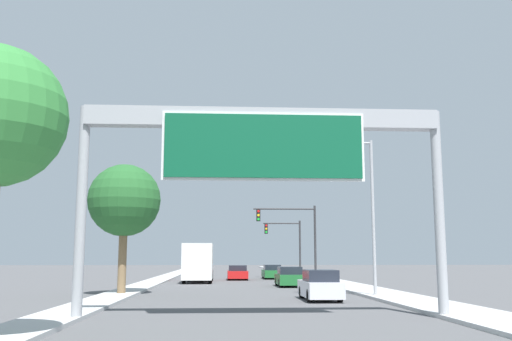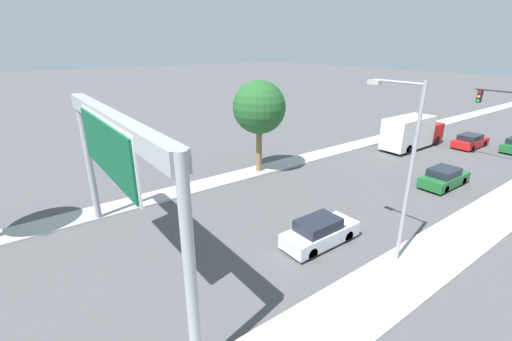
{
  "view_description": "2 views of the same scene",
  "coord_description": "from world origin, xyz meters",
  "px_view_note": "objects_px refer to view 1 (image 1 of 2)",
  "views": [
    {
      "loc": [
        -1.46,
        -2.4,
        2.18
      ],
      "look_at": [
        0.0,
        22.51,
        5.96
      ],
      "focal_mm": 40.0,
      "sensor_mm": 36.0,
      "label": 1
    },
    {
      "loc": [
        14.17,
        14.63,
        10.07
      ],
      "look_at": [
        -1.72,
        26.44,
        2.72
      ],
      "focal_mm": 24.0,
      "sensor_mm": 36.0,
      "label": 2
    }
  ],
  "objects_px": {
    "palm_tree_background": "(124,201)",
    "car_mid_center": "(237,273)",
    "car_far_center": "(289,277)",
    "truck_box_primary": "(198,263)",
    "car_mid_right": "(320,286)",
    "street_lamp_right": "(366,203)",
    "car_far_right": "(272,272)",
    "traffic_light_near_intersection": "(295,229)",
    "traffic_light_mid_block": "(288,239)",
    "sign_gantry": "(263,145)"
  },
  "relations": [
    {
      "from": "palm_tree_background",
      "to": "car_mid_center",
      "type": "bearing_deg",
      "value": 71.94
    },
    {
      "from": "car_far_center",
      "to": "truck_box_primary",
      "type": "distance_m",
      "value": 10.18
    },
    {
      "from": "car_mid_right",
      "to": "palm_tree_background",
      "type": "height_order",
      "value": "palm_tree_background"
    },
    {
      "from": "street_lamp_right",
      "to": "car_far_right",
      "type": "bearing_deg",
      "value": 96.48
    },
    {
      "from": "car_far_right",
      "to": "traffic_light_near_intersection",
      "type": "xyz_separation_m",
      "value": [
        1.51,
        -7.04,
        3.91
      ]
    },
    {
      "from": "truck_box_primary",
      "to": "traffic_light_near_intersection",
      "type": "height_order",
      "value": "traffic_light_near_intersection"
    },
    {
      "from": "car_mid_right",
      "to": "traffic_light_mid_block",
      "type": "bearing_deg",
      "value": 86.37
    },
    {
      "from": "car_far_right",
      "to": "truck_box_primary",
      "type": "bearing_deg",
      "value": -132.52
    },
    {
      "from": "car_mid_right",
      "to": "car_far_right",
      "type": "bearing_deg",
      "value": 90.0
    },
    {
      "from": "car_mid_center",
      "to": "traffic_light_near_intersection",
      "type": "bearing_deg",
      "value": -43.06
    },
    {
      "from": "car_mid_center",
      "to": "truck_box_primary",
      "type": "relative_size",
      "value": 0.56
    },
    {
      "from": "truck_box_primary",
      "to": "traffic_light_mid_block",
      "type": "distance_m",
      "value": 14.08
    },
    {
      "from": "car_mid_right",
      "to": "street_lamp_right",
      "type": "xyz_separation_m",
      "value": [
        3.0,
        1.9,
        4.42
      ]
    },
    {
      "from": "car_mid_center",
      "to": "traffic_light_near_intersection",
      "type": "distance_m",
      "value": 7.89
    },
    {
      "from": "palm_tree_background",
      "to": "truck_box_primary",
      "type": "bearing_deg",
      "value": 77.66
    },
    {
      "from": "sign_gantry",
      "to": "car_far_right",
      "type": "distance_m",
      "value": 37.73
    },
    {
      "from": "car_mid_right",
      "to": "street_lamp_right",
      "type": "distance_m",
      "value": 5.67
    },
    {
      "from": "car_far_right",
      "to": "car_far_center",
      "type": "relative_size",
      "value": 1.09
    },
    {
      "from": "truck_box_primary",
      "to": "palm_tree_background",
      "type": "relative_size",
      "value": 1.07
    },
    {
      "from": "palm_tree_background",
      "to": "traffic_light_near_intersection",
      "type": "bearing_deg",
      "value": 54.81
    },
    {
      "from": "car_far_right",
      "to": "car_far_center",
      "type": "bearing_deg",
      "value": -90.0
    },
    {
      "from": "car_mid_center",
      "to": "traffic_light_near_intersection",
      "type": "relative_size",
      "value": 0.68
    },
    {
      "from": "car_far_right",
      "to": "street_lamp_right",
      "type": "xyz_separation_m",
      "value": [
        3.0,
        -26.37,
        4.48
      ]
    },
    {
      "from": "car_mid_right",
      "to": "street_lamp_right",
      "type": "bearing_deg",
      "value": 32.34
    },
    {
      "from": "traffic_light_near_intersection",
      "to": "palm_tree_background",
      "type": "xyz_separation_m",
      "value": [
        -12.14,
        -17.22,
        0.79
      ]
    },
    {
      "from": "car_far_center",
      "to": "palm_tree_background",
      "type": "height_order",
      "value": "palm_tree_background"
    },
    {
      "from": "car_mid_center",
      "to": "street_lamp_right",
      "type": "xyz_separation_m",
      "value": [
        6.5,
        -24.01,
        4.49
      ]
    },
    {
      "from": "car_mid_center",
      "to": "palm_tree_background",
      "type": "relative_size",
      "value": 0.6
    },
    {
      "from": "traffic_light_near_intersection",
      "to": "traffic_light_mid_block",
      "type": "distance_m",
      "value": 10.03
    },
    {
      "from": "car_far_right",
      "to": "traffic_light_mid_block",
      "type": "height_order",
      "value": "traffic_light_mid_block"
    },
    {
      "from": "traffic_light_near_intersection",
      "to": "car_mid_center",
      "type": "bearing_deg",
      "value": 136.94
    },
    {
      "from": "sign_gantry",
      "to": "car_mid_center",
      "type": "distance_m",
      "value": 35.23
    },
    {
      "from": "car_far_right",
      "to": "palm_tree_background",
      "type": "height_order",
      "value": "palm_tree_background"
    },
    {
      "from": "car_mid_center",
      "to": "car_mid_right",
      "type": "distance_m",
      "value": 26.14
    },
    {
      "from": "sign_gantry",
      "to": "palm_tree_background",
      "type": "height_order",
      "value": "sign_gantry"
    },
    {
      "from": "sign_gantry",
      "to": "car_far_center",
      "type": "distance_m",
      "value": 23.14
    },
    {
      "from": "sign_gantry",
      "to": "traffic_light_mid_block",
      "type": "bearing_deg",
      "value": 82.22
    },
    {
      "from": "traffic_light_near_intersection",
      "to": "street_lamp_right",
      "type": "xyz_separation_m",
      "value": [
        1.49,
        -19.33,
        0.57
      ]
    },
    {
      "from": "truck_box_primary",
      "to": "car_mid_right",
      "type": "bearing_deg",
      "value": -71.26
    },
    {
      "from": "sign_gantry",
      "to": "car_mid_right",
      "type": "xyz_separation_m",
      "value": [
        3.5,
        8.89,
        -5.49
      ]
    },
    {
      "from": "car_mid_right",
      "to": "traffic_light_mid_block",
      "type": "distance_m",
      "value": 31.46
    },
    {
      "from": "truck_box_primary",
      "to": "traffic_light_mid_block",
      "type": "xyz_separation_m",
      "value": [
        8.98,
        10.59,
        2.36
      ]
    },
    {
      "from": "truck_box_primary",
      "to": "street_lamp_right",
      "type": "height_order",
      "value": "street_lamp_right"
    },
    {
      "from": "car_mid_center",
      "to": "traffic_light_near_intersection",
      "type": "height_order",
      "value": "traffic_light_near_intersection"
    },
    {
      "from": "traffic_light_mid_block",
      "to": "sign_gantry",
      "type": "bearing_deg",
      "value": -97.78
    },
    {
      "from": "truck_box_primary",
      "to": "street_lamp_right",
      "type": "distance_m",
      "value": 21.52
    },
    {
      "from": "traffic_light_mid_block",
      "to": "palm_tree_background",
      "type": "height_order",
      "value": "palm_tree_background"
    },
    {
      "from": "street_lamp_right",
      "to": "car_mid_center",
      "type": "bearing_deg",
      "value": 105.14
    },
    {
      "from": "car_far_center",
      "to": "street_lamp_right",
      "type": "bearing_deg",
      "value": -75.28
    },
    {
      "from": "street_lamp_right",
      "to": "car_far_center",
      "type": "bearing_deg",
      "value": 104.72
    }
  ]
}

